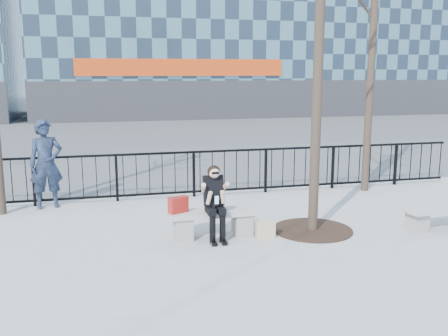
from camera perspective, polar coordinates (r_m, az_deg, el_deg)
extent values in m
plane|color=#989792|center=(9.15, -1.25, -7.82)|extent=(120.00, 120.00, 0.00)
cube|color=#474747|center=(23.72, -9.18, 3.69)|extent=(60.00, 23.00, 0.01)
cube|color=black|center=(11.76, -4.46, 1.79)|extent=(14.00, 0.05, 0.05)
cube|color=black|center=(11.95, -4.39, -2.75)|extent=(14.00, 0.05, 0.05)
cube|color=#2D2D30|center=(30.86, -4.73, 7.67)|extent=(18.00, 0.08, 2.40)
cube|color=#B1320B|center=(30.75, -4.77, 11.39)|extent=(12.60, 0.12, 1.00)
cube|color=#2D2D30|center=(37.51, 22.09, 7.49)|extent=(16.00, 0.08, 2.40)
cylinder|color=black|center=(9.21, 10.87, 15.78)|extent=(0.18, 0.18, 7.50)
cylinder|color=black|center=(12.78, 16.58, 13.00)|extent=(0.18, 0.18, 7.00)
cylinder|color=black|center=(9.63, 10.07, -6.95)|extent=(1.50, 1.50, 0.02)
cube|color=slate|center=(8.99, -4.70, -6.86)|extent=(0.32, 0.38, 0.40)
cube|color=slate|center=(9.22, 2.10, -6.38)|extent=(0.32, 0.38, 0.40)
cube|color=gray|center=(9.02, -1.26, -5.14)|extent=(1.65, 0.46, 0.09)
cube|color=slate|center=(10.10, 21.20, -5.69)|extent=(0.29, 0.35, 0.37)
cube|color=gray|center=(10.33, 23.58, -4.21)|extent=(1.51, 0.42, 0.08)
cube|color=maroon|center=(8.88, -5.25, -4.21)|extent=(0.38, 0.28, 0.28)
cube|color=beige|center=(9.04, 4.75, -7.01)|extent=(0.35, 0.15, 0.32)
imported|color=black|center=(11.50, -19.67, 0.43)|extent=(0.80, 0.62, 1.95)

